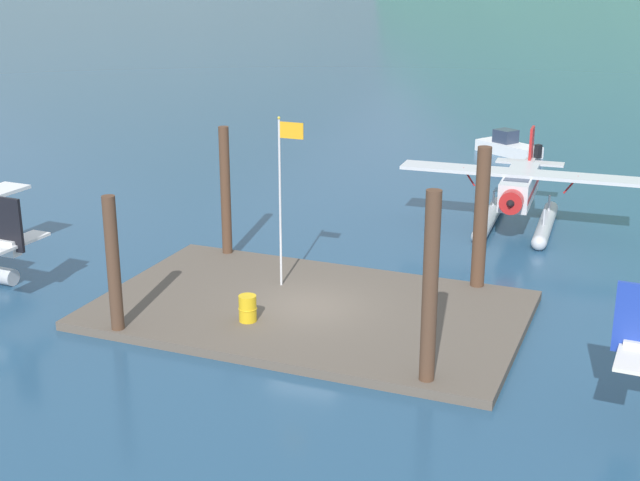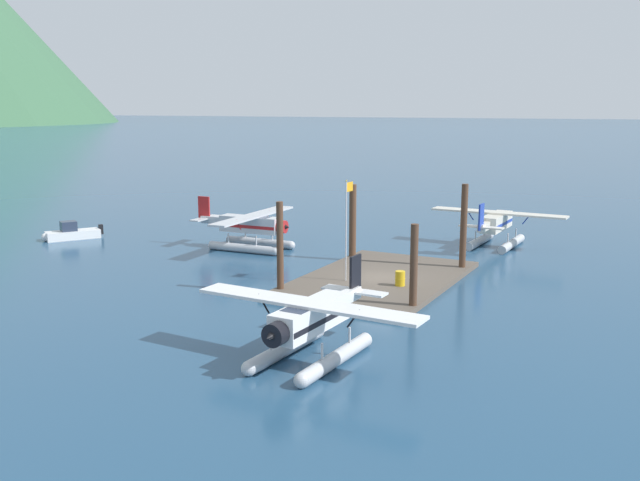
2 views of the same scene
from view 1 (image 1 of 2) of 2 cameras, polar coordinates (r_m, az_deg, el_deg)
name	(u,v)px [view 1 (image 1 of 2)]	position (r m, az deg, el deg)	size (l,w,h in m)	color
ground_plane	(309,314)	(30.02, -0.69, -4.80)	(1200.00, 1200.00, 0.00)	navy
dock_platform	(309,310)	(29.96, -0.70, -4.53)	(14.26, 8.72, 0.30)	brown
piling_near_left	(114,268)	(28.14, -13.25, -1.77)	(0.42, 0.42, 4.68)	#4C3323
piling_near_right	(430,293)	(24.08, 7.15, -3.41)	(0.43, 0.43, 5.79)	#4C3323
piling_far_left	(226,195)	(34.70, -6.15, 2.98)	(0.40, 0.40, 5.40)	#4C3323
piling_far_right	(481,222)	(31.46, 10.38, 1.20)	(0.49, 0.49, 5.39)	#4C3323
flagpole	(283,183)	(30.59, -2.41, 3.75)	(0.95, 0.10, 6.13)	silver
fuel_drum	(248,308)	(28.64, -4.72, -4.41)	(0.62, 0.62, 0.88)	gold
seaplane_silver_bow_right	(519,195)	(39.80, 12.77, 2.92)	(10.46, 7.98, 3.84)	#B7BABF
boat_white_open_north	(507,146)	(55.38, 12.04, 6.00)	(4.36, 3.48, 1.50)	silver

